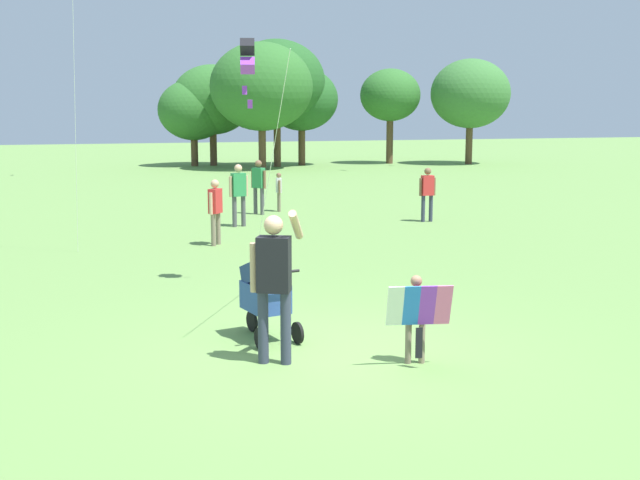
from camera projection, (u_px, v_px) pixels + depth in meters
name	position (u px, v px, depth m)	size (l,w,h in m)	color
ground_plane	(326.00, 353.00, 9.70)	(120.00, 120.00, 0.00)	#668E47
treeline_distant	(297.00, 93.00, 40.08)	(18.01, 7.44, 6.32)	brown
child_with_butterfly_kite	(416.00, 311.00, 9.17)	(0.76, 0.42, 1.05)	#7F705B
person_adult_flyer	(274.00, 275.00, 9.14)	(0.68, 0.51, 1.82)	#33384C
stroller	(265.00, 293.00, 10.20)	(0.68, 1.12, 1.03)	black
kite_adult_black	(248.00, 59.00, 12.64)	(0.46, 4.05, 4.04)	black
person_red_shirt	(427.00, 190.00, 20.75)	(0.45, 0.19, 1.41)	#33384C
person_sitting_far	(279.00, 189.00, 22.85)	(0.18, 0.35, 1.11)	#7F705B
person_couple_left	(215.00, 207.00, 17.18)	(0.34, 0.38, 1.43)	#7F705B
person_kid_running	(259.00, 183.00, 22.17)	(0.37, 0.38, 1.51)	#4C4C51
person_back_turned	(239.00, 190.00, 19.87)	(0.49, 0.27, 1.56)	#4C4C51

